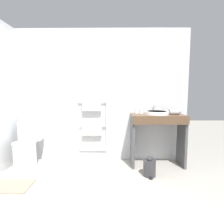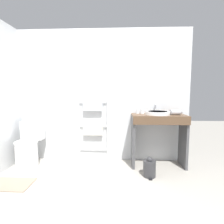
{
  "view_description": "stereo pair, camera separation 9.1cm",
  "coord_description": "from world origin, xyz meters",
  "px_view_note": "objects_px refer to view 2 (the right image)",
  "views": [
    {
      "loc": [
        0.27,
        -1.94,
        1.23
      ],
      "look_at": [
        0.24,
        0.68,
        0.95
      ],
      "focal_mm": 28.0,
      "sensor_mm": 36.0,
      "label": 1
    },
    {
      "loc": [
        0.36,
        -1.94,
        1.23
      ],
      "look_at": [
        0.24,
        0.68,
        0.95
      ],
      "focal_mm": 28.0,
      "sensor_mm": 36.0,
      "label": 2
    }
  ],
  "objects_px": {
    "cup_near_wall": "(138,111)",
    "trash_bin": "(149,168)",
    "toilet": "(28,147)",
    "hair_dryer": "(176,112)",
    "towel_radiator": "(93,122)",
    "cup_near_edge": "(142,111)",
    "sink_basin": "(158,113)"
  },
  "relations": [
    {
      "from": "cup_near_edge",
      "to": "hair_dryer",
      "type": "height_order",
      "value": "hair_dryer"
    },
    {
      "from": "toilet",
      "to": "towel_radiator",
      "type": "distance_m",
      "value": 1.18
    },
    {
      "from": "cup_near_wall",
      "to": "trash_bin",
      "type": "bearing_deg",
      "value": -76.47
    },
    {
      "from": "cup_near_wall",
      "to": "cup_near_edge",
      "type": "height_order",
      "value": "cup_near_wall"
    },
    {
      "from": "cup_near_wall",
      "to": "sink_basin",
      "type": "bearing_deg",
      "value": -24.9
    },
    {
      "from": "hair_dryer",
      "to": "trash_bin",
      "type": "relative_size",
      "value": 0.66
    },
    {
      "from": "towel_radiator",
      "to": "hair_dryer",
      "type": "distance_m",
      "value": 1.44
    },
    {
      "from": "toilet",
      "to": "hair_dryer",
      "type": "distance_m",
      "value": 2.55
    },
    {
      "from": "towel_radiator",
      "to": "trash_bin",
      "type": "bearing_deg",
      "value": -32.7
    },
    {
      "from": "trash_bin",
      "to": "toilet",
      "type": "bearing_deg",
      "value": 171.11
    },
    {
      "from": "towel_radiator",
      "to": "toilet",
      "type": "bearing_deg",
      "value": -165.19
    },
    {
      "from": "cup_near_edge",
      "to": "trash_bin",
      "type": "bearing_deg",
      "value": -84.04
    },
    {
      "from": "sink_basin",
      "to": "cup_near_wall",
      "type": "bearing_deg",
      "value": 155.1
    },
    {
      "from": "cup_near_edge",
      "to": "towel_radiator",
      "type": "bearing_deg",
      "value": 175.3
    },
    {
      "from": "towel_radiator",
      "to": "sink_basin",
      "type": "xyz_separation_m",
      "value": [
        1.11,
        -0.19,
        0.19
      ]
    },
    {
      "from": "cup_near_edge",
      "to": "trash_bin",
      "type": "xyz_separation_m",
      "value": [
        0.05,
        -0.52,
        -0.79
      ]
    },
    {
      "from": "cup_near_wall",
      "to": "cup_near_edge",
      "type": "xyz_separation_m",
      "value": [
        0.08,
        -0.03,
        -0.0
      ]
    },
    {
      "from": "toilet",
      "to": "hair_dryer",
      "type": "relative_size",
      "value": 3.79
    },
    {
      "from": "toilet",
      "to": "cup_near_wall",
      "type": "relative_size",
      "value": 8.83
    },
    {
      "from": "towel_radiator",
      "to": "trash_bin",
      "type": "relative_size",
      "value": 3.77
    },
    {
      "from": "toilet",
      "to": "sink_basin",
      "type": "xyz_separation_m",
      "value": [
        2.18,
        0.09,
        0.59
      ]
    },
    {
      "from": "towel_radiator",
      "to": "hair_dryer",
      "type": "bearing_deg",
      "value": -8.04
    },
    {
      "from": "cup_near_edge",
      "to": "sink_basin",
      "type": "bearing_deg",
      "value": -26.68
    },
    {
      "from": "cup_near_wall",
      "to": "trash_bin",
      "type": "relative_size",
      "value": 0.28
    },
    {
      "from": "hair_dryer",
      "to": "toilet",
      "type": "bearing_deg",
      "value": -178.06
    },
    {
      "from": "hair_dryer",
      "to": "trash_bin",
      "type": "distance_m",
      "value": 1.01
    },
    {
      "from": "trash_bin",
      "to": "hair_dryer",
      "type": "bearing_deg",
      "value": 39.43
    },
    {
      "from": "toilet",
      "to": "sink_basin",
      "type": "relative_size",
      "value": 1.9
    },
    {
      "from": "cup_near_wall",
      "to": "cup_near_edge",
      "type": "bearing_deg",
      "value": -19.08
    },
    {
      "from": "towel_radiator",
      "to": "hair_dryer",
      "type": "xyz_separation_m",
      "value": [
        1.41,
        -0.2,
        0.2
      ]
    },
    {
      "from": "sink_basin",
      "to": "trash_bin",
      "type": "bearing_deg",
      "value": -114.67
    },
    {
      "from": "cup_near_wall",
      "to": "trash_bin",
      "type": "distance_m",
      "value": 0.97
    }
  ]
}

